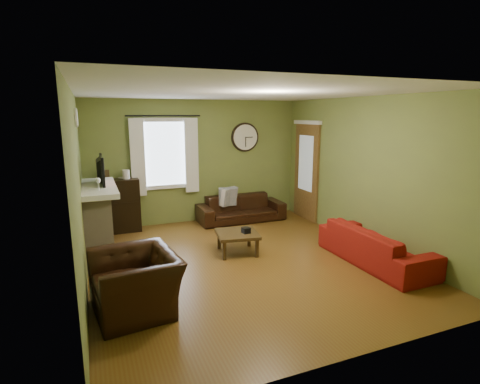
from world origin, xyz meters
name	(u,v)px	position (x,y,z in m)	size (l,w,h in m)	color
floor	(244,262)	(0.00, 0.00, 0.00)	(4.60, 5.20, 0.00)	brown
ceiling	(244,93)	(0.00, 0.00, 2.60)	(4.60, 5.20, 0.00)	white
wall_left	(80,193)	(-2.30, 0.00, 1.30)	(0.00, 5.20, 2.60)	olive
wall_right	(365,173)	(2.30, 0.00, 1.30)	(0.00, 5.20, 2.60)	olive
wall_back	(197,162)	(0.00, 2.60, 1.30)	(4.60, 0.00, 2.60)	olive
wall_front	(357,229)	(0.00, -2.60, 1.30)	(4.60, 0.00, 2.60)	olive
fireplace	(98,224)	(-2.10, 1.15, 0.55)	(0.40, 1.40, 1.10)	#B6A590
firebox	(111,237)	(-1.91, 1.15, 0.30)	(0.04, 0.60, 0.55)	black
mantel	(97,188)	(-2.07, 1.15, 1.14)	(0.58, 1.60, 0.08)	white
tv	(97,173)	(-2.05, 1.30, 1.35)	(0.60, 0.08, 0.35)	black
tv_screen	(102,170)	(-1.97, 1.30, 1.41)	(0.02, 0.62, 0.36)	#994C3F
medallion_left	(76,118)	(-2.28, 0.80, 2.25)	(0.28, 0.28, 0.03)	white
medallion_mid	(77,117)	(-2.28, 1.15, 2.25)	(0.28, 0.28, 0.03)	white
medallion_right	(77,117)	(-2.28, 1.50, 2.25)	(0.28, 0.28, 0.03)	white
window_pane	(164,154)	(-0.70, 2.58, 1.50)	(1.00, 0.02, 1.30)	silver
curtain_rod	(164,116)	(-0.70, 2.48, 2.27)	(0.03, 0.03, 1.50)	black
curtain_left	(138,158)	(-1.25, 2.48, 1.45)	(0.28, 0.04, 1.55)	white
curtain_right	(192,156)	(-0.15, 2.48, 1.45)	(0.28, 0.04, 1.55)	white
wall_clock	(245,137)	(1.10, 2.55, 1.80)	(0.64, 0.06, 0.64)	white
door	(306,172)	(2.27, 1.85, 1.05)	(0.05, 0.90, 2.10)	brown
bookshelf	(116,206)	(-1.72, 2.39, 0.53)	(0.89, 0.38, 1.06)	black
book	(121,184)	(-1.60, 2.43, 0.96)	(0.15, 0.21, 0.02)	#3A2913
sofa_brown	(241,208)	(0.86, 2.21, 0.28)	(1.88, 0.74, 0.55)	black
pillow_left	(229,196)	(0.61, 2.28, 0.55)	(0.39, 0.12, 0.39)	gray
pillow_right	(228,197)	(0.58, 2.28, 0.55)	(0.38, 0.12, 0.38)	gray
sofa_red	(375,245)	(1.90, -0.80, 0.29)	(1.96, 0.77, 0.57)	maroon
armchair	(136,282)	(-1.75, -0.87, 0.35)	(1.07, 0.93, 0.69)	black
coffee_table	(237,243)	(0.06, 0.42, 0.18)	(0.67, 0.67, 0.36)	#3A2913
tissue_box	(246,231)	(0.18, 0.34, 0.40)	(0.12, 0.12, 0.09)	black
wine_glass_a	(99,185)	(-2.05, 0.66, 1.27)	(0.07, 0.07, 0.19)	white
wine_glass_b	(99,184)	(-2.05, 0.71, 1.28)	(0.07, 0.07, 0.19)	white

